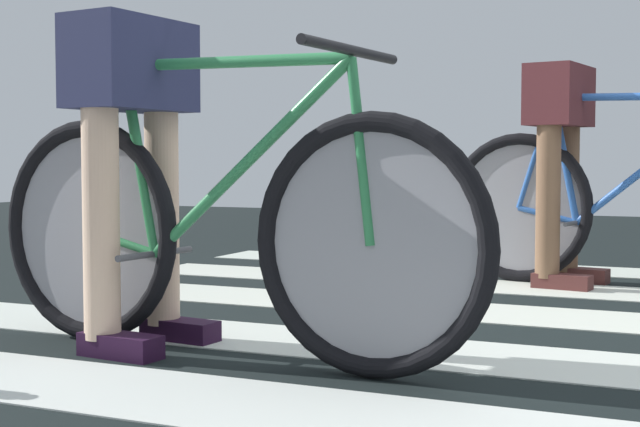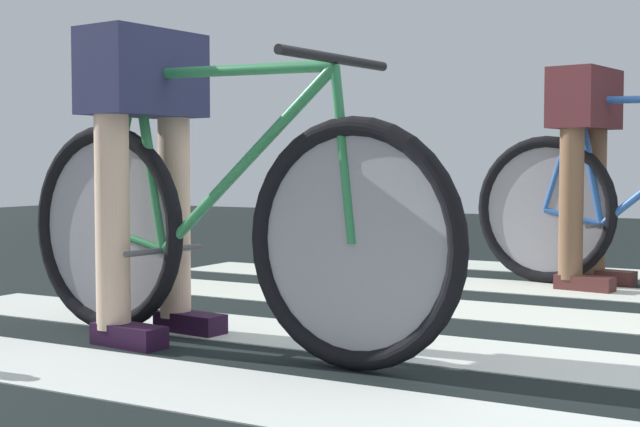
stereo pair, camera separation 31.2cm
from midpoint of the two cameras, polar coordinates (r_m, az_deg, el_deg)
The scene contains 4 objects.
crosswalk_markings at distance 2.70m, azimuth 21.48°, elevation -9.46°, with size 5.31×5.00×0.00m.
bicycle_1_of_3 at distance 2.75m, azimuth -4.00°, elevation -0.94°, with size 1.73×0.52×0.93m.
cyclist_1_of_3 at distance 2.96m, azimuth -8.70°, elevation 4.64°, with size 0.35×0.43×1.02m.
cyclist_2_of_3 at distance 4.38m, azimuth 18.40°, elevation 4.08°, with size 0.37×0.44×1.02m.
Camera 2 is at (0.45, -2.91, 0.60)m, focal length 50.61 mm.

